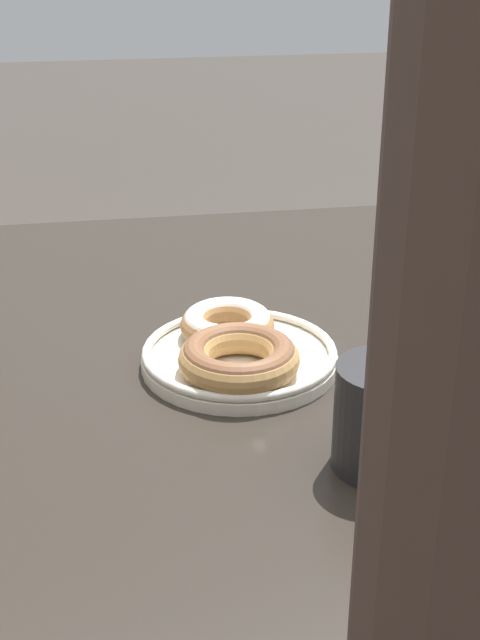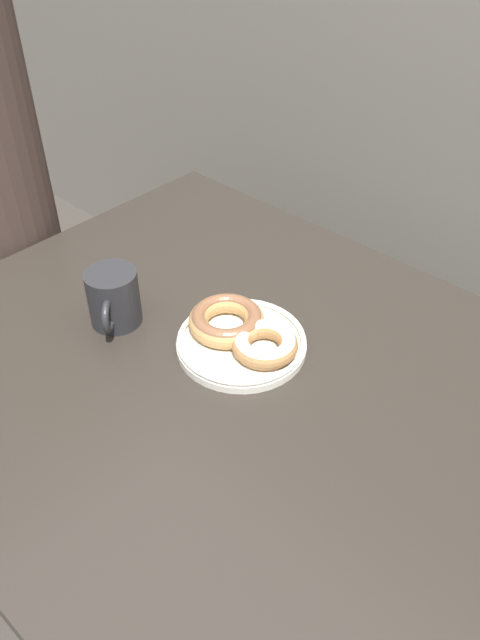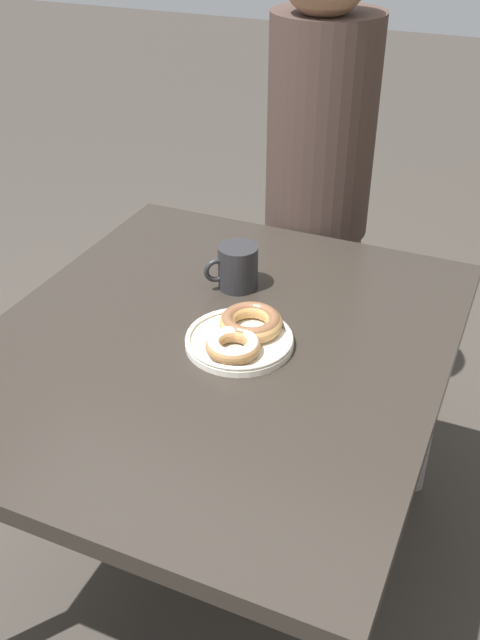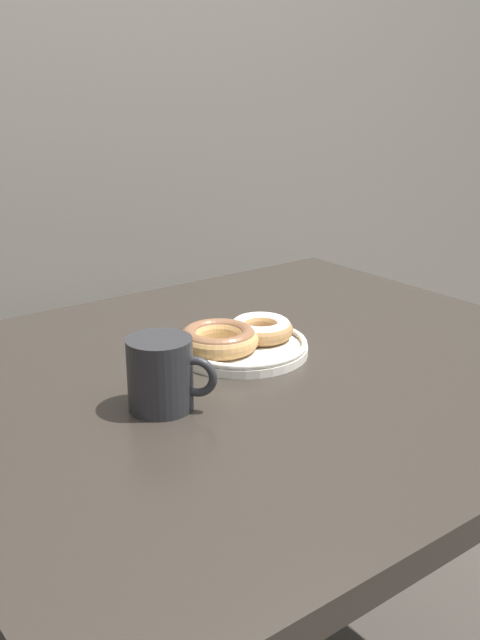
% 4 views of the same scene
% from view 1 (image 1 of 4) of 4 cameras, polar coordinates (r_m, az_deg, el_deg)
% --- Properties ---
extents(dining_table, '(1.10, 0.95, 0.73)m').
position_cam_1_polar(dining_table, '(1.07, 2.93, -6.13)').
color(dining_table, '#28231E').
rests_on(dining_table, ground_plane).
extents(donut_plate, '(0.25, 0.23, 0.05)m').
position_cam_1_polar(donut_plate, '(1.01, -0.22, -1.88)').
color(donut_plate, silver).
rests_on(donut_plate, dining_table).
extents(coffee_mug, '(0.11, 0.11, 0.10)m').
position_cam_1_polar(coffee_mug, '(0.84, 9.24, -6.04)').
color(coffee_mug, '#232326').
rests_on(coffee_mug, dining_table).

